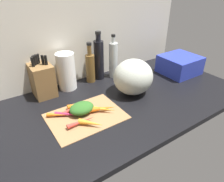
# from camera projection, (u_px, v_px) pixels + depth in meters

# --- Properties ---
(ground_plane) EXTENTS (1.70, 0.80, 0.03)m
(ground_plane) POSITION_uv_depth(u_px,v_px,m) (107.00, 106.00, 1.18)
(ground_plane) COLOR black
(wall_back) EXTENTS (1.70, 0.03, 0.60)m
(wall_back) POSITION_uv_depth(u_px,v_px,m) (74.00, 36.00, 1.30)
(wall_back) COLOR beige
(wall_back) RESTS_ON ground_plane
(cutting_board) EXTENTS (0.38, 0.28, 0.01)m
(cutting_board) POSITION_uv_depth(u_px,v_px,m) (86.00, 116.00, 1.06)
(cutting_board) COLOR #997047
(cutting_board) RESTS_ON ground_plane
(carrot_0) EXTENTS (0.14, 0.14, 0.03)m
(carrot_0) POSITION_uv_depth(u_px,v_px,m) (100.00, 109.00, 1.08)
(carrot_0) COLOR orange
(carrot_0) RESTS_ON cutting_board
(carrot_1) EXTENTS (0.10, 0.08, 0.02)m
(carrot_1) POSITION_uv_depth(u_px,v_px,m) (58.00, 115.00, 1.05)
(carrot_1) COLOR orange
(carrot_1) RESTS_ON cutting_board
(carrot_2) EXTENTS (0.15, 0.12, 0.02)m
(carrot_2) POSITION_uv_depth(u_px,v_px,m) (71.00, 114.00, 1.05)
(carrot_2) COLOR #B2264C
(carrot_2) RESTS_ON cutting_board
(carrot_3) EXTENTS (0.15, 0.02, 0.02)m
(carrot_3) POSITION_uv_depth(u_px,v_px,m) (82.00, 122.00, 1.00)
(carrot_3) COLOR red
(carrot_3) RESTS_ON cutting_board
(carrot_4) EXTENTS (0.17, 0.06, 0.02)m
(carrot_4) POSITION_uv_depth(u_px,v_px,m) (75.00, 107.00, 1.10)
(carrot_4) COLOR red
(carrot_4) RESTS_ON cutting_board
(carrot_5) EXTENTS (0.16, 0.09, 0.03)m
(carrot_5) POSITION_uv_depth(u_px,v_px,m) (102.00, 108.00, 1.09)
(carrot_5) COLOR orange
(carrot_5) RESTS_ON cutting_board
(carrot_6) EXTENTS (0.10, 0.11, 0.03)m
(carrot_6) POSITION_uv_depth(u_px,v_px,m) (91.00, 123.00, 0.98)
(carrot_6) COLOR orange
(carrot_6) RESTS_ON cutting_board
(carrot_7) EXTENTS (0.10, 0.04, 0.03)m
(carrot_7) POSITION_uv_depth(u_px,v_px,m) (77.00, 105.00, 1.12)
(carrot_7) COLOR orange
(carrot_7) RESTS_ON cutting_board
(carrot_greens_pile) EXTENTS (0.13, 0.10, 0.06)m
(carrot_greens_pile) POSITION_uv_depth(u_px,v_px,m) (82.00, 108.00, 1.07)
(carrot_greens_pile) COLOR #2D6023
(carrot_greens_pile) RESTS_ON cutting_board
(winter_squash) EXTENTS (0.24, 0.23, 0.22)m
(winter_squash) POSITION_uv_depth(u_px,v_px,m) (133.00, 77.00, 1.23)
(winter_squash) COLOR #B2B7A8
(winter_squash) RESTS_ON ground_plane
(knife_block) EXTENTS (0.12, 0.17, 0.25)m
(knife_block) POSITION_uv_depth(u_px,v_px,m) (42.00, 79.00, 1.22)
(knife_block) COLOR brown
(knife_block) RESTS_ON ground_plane
(paper_towel_roll) EXTENTS (0.11, 0.11, 0.23)m
(paper_towel_roll) POSITION_uv_depth(u_px,v_px,m) (66.00, 71.00, 1.27)
(paper_towel_roll) COLOR white
(paper_towel_roll) RESTS_ON ground_plane
(bottle_0) EXTENTS (0.06, 0.06, 0.27)m
(bottle_0) POSITION_uv_depth(u_px,v_px,m) (90.00, 67.00, 1.36)
(bottle_0) COLOR brown
(bottle_0) RESTS_ON ground_plane
(bottle_1) EXTENTS (0.07, 0.07, 0.33)m
(bottle_1) POSITION_uv_depth(u_px,v_px,m) (99.00, 59.00, 1.38)
(bottle_1) COLOR black
(bottle_1) RESTS_ON ground_plane
(bottle_2) EXTENTS (0.06, 0.06, 0.30)m
(bottle_2) POSITION_uv_depth(u_px,v_px,m) (113.00, 60.00, 1.42)
(bottle_2) COLOR silver
(bottle_2) RESTS_ON ground_plane
(dish_rack) EXTENTS (0.26, 0.24, 0.13)m
(dish_rack) POSITION_uv_depth(u_px,v_px,m) (180.00, 65.00, 1.50)
(dish_rack) COLOR #2838AD
(dish_rack) RESTS_ON ground_plane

